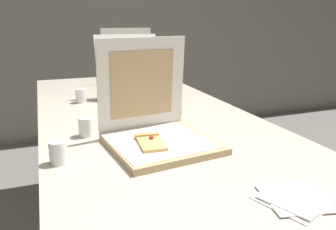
{
  "coord_description": "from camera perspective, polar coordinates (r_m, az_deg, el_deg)",
  "views": [
    {
      "loc": [
        -0.41,
        -0.69,
        1.17
      ],
      "look_at": [
        0.02,
        0.45,
        0.82
      ],
      "focal_mm": 35.74,
      "sensor_mm": 36.0,
      "label": 1
    }
  ],
  "objects": [
    {
      "name": "wall_back",
      "position": [
        3.42,
        -14.55,
        17.89
      ],
      "size": [
        10.0,
        0.1,
        2.6
      ],
      "primitive_type": "cube",
      "color": "gray",
      "rests_on": "ground"
    },
    {
      "name": "table",
      "position": [
        1.45,
        -3.13,
        -2.37
      ],
      "size": [
        0.9,
        2.27,
        0.76
      ],
      "color": "#BCB29E",
      "rests_on": "ground"
    },
    {
      "name": "pizza_box_front",
      "position": [
        1.13,
        -1.97,
        -2.52
      ],
      "size": [
        0.37,
        0.37,
        0.35
      ],
      "rotation": [
        0.0,
        0.0,
        0.12
      ],
      "color": "tan",
      "rests_on": "table"
    },
    {
      "name": "pizza_box_middle",
      "position": [
        1.65,
        -5.6,
        3.3
      ],
      "size": [
        0.36,
        0.47,
        0.33
      ],
      "rotation": [
        0.0,
        0.0,
        -0.06
      ],
      "color": "tan",
      "rests_on": "table"
    },
    {
      "name": "pizza_box_back",
      "position": [
        2.13,
        -5.92,
        6.33
      ],
      "size": [
        0.34,
        0.35,
        0.35
      ],
      "rotation": [
        0.0,
        0.0,
        0.03
      ],
      "color": "tan",
      "rests_on": "table"
    },
    {
      "name": "cup_white_near_left",
      "position": [
        1.04,
        -18.21,
        -6.08
      ],
      "size": [
        0.05,
        0.05,
        0.07
      ],
      "primitive_type": "cylinder",
      "color": "white",
      "rests_on": "table"
    },
    {
      "name": "cup_white_near_center",
      "position": [
        1.25,
        -13.85,
        -1.98
      ],
      "size": [
        0.05,
        0.05,
        0.07
      ],
      "primitive_type": "cylinder",
      "color": "white",
      "rests_on": "table"
    },
    {
      "name": "cup_white_far",
      "position": [
        1.76,
        -14.64,
        3.18
      ],
      "size": [
        0.05,
        0.05,
        0.07
      ],
      "primitive_type": "cylinder",
      "color": "white",
      "rests_on": "table"
    },
    {
      "name": "napkin_pile",
      "position": [
        0.87,
        20.84,
        -13.15
      ],
      "size": [
        0.19,
        0.19,
        0.01
      ],
      "color": "white",
      "rests_on": "table"
    }
  ]
}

